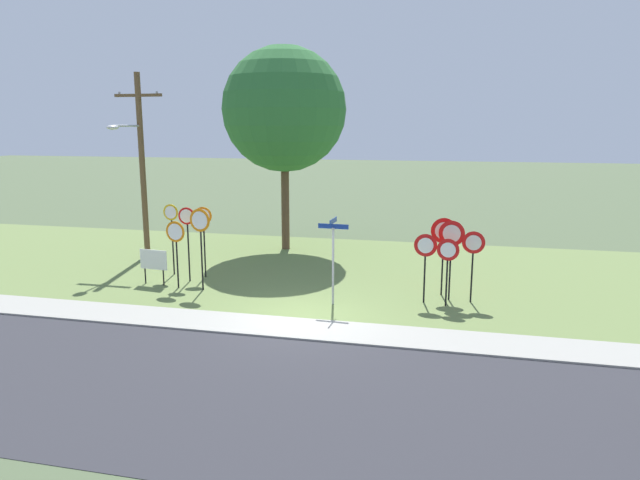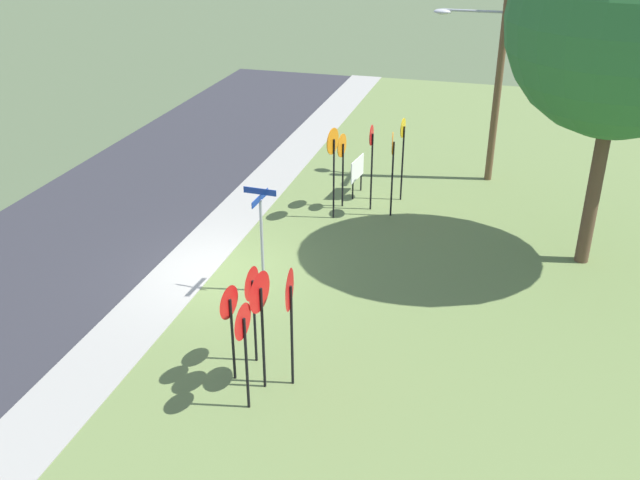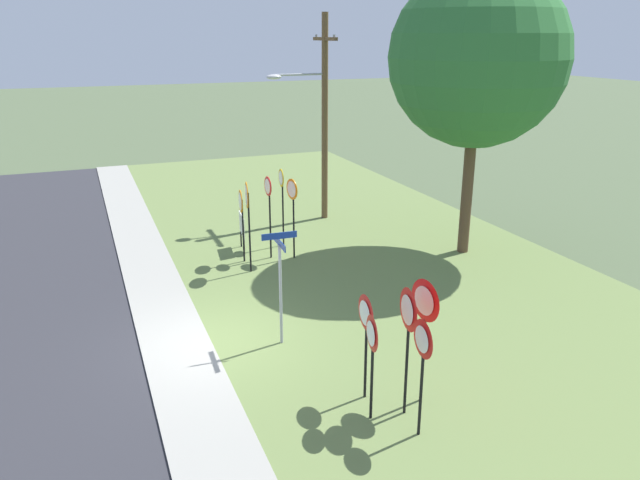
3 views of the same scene
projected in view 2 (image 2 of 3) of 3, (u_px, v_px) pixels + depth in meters
The scene contains 18 objects.
ground_plane at pixel (216, 273), 18.45m from camera, with size 160.00×160.00×0.00m, color #4C5B3D.
road_asphalt at pixel (56, 250), 19.62m from camera, with size 44.00×6.40×0.01m, color #2D2D33.
sidewalk_strip at pixel (188, 268), 18.63m from camera, with size 44.00×1.60×0.06m, color #99968C.
grass_median at pixel (447, 305), 16.98m from camera, with size 44.00×12.00×0.04m, color olive.
stop_sign_near_left at pixel (392, 157), 20.75m from camera, with size 0.65×0.14×2.63m.
stop_sign_near_right at pixel (371, 151), 21.17m from camera, with size 0.61×0.10×2.70m.
stop_sign_far_left at pixel (333, 153), 20.52m from camera, with size 0.77×0.16×2.81m.
stop_sign_far_center at pixel (403, 143), 21.86m from camera, with size 0.60×0.11×2.68m.
stop_sign_far_right at pixel (342, 154), 21.48m from camera, with size 0.72×0.12×2.35m.
yield_sign_near_left at pixel (252, 293), 14.23m from camera, with size 0.72×0.11×2.22m.
yield_sign_near_right at pixel (289, 300), 13.40m from camera, with size 0.84×0.13×2.59m.
yield_sign_far_left at pixel (260, 303), 13.31m from camera, with size 0.82×0.14×2.60m.
yield_sign_far_right at pixel (243, 333), 12.85m from camera, with size 0.71×0.11×2.30m.
yield_sign_center at pixel (229, 312), 13.71m from camera, with size 0.69×0.13×2.14m.
street_name_post at pixel (261, 231), 16.82m from camera, with size 0.96×0.82×2.74m.
utility_pole at pixel (496, 56), 22.48m from camera, with size 2.10×2.37×7.67m.
notice_board at pixel (357, 171), 22.69m from camera, with size 1.10×0.17×1.25m.
oak_tree_left at pixel (625, 21), 16.20m from camera, with size 5.45×5.45×8.96m.
Camera 2 is at (14.79, 7.01, 8.98)m, focal length 39.69 mm.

